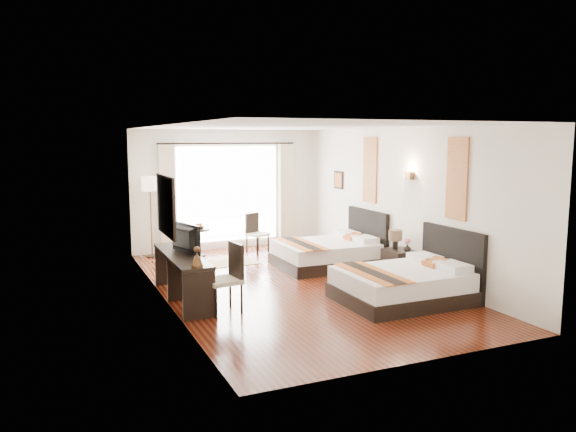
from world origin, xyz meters
name	(u,v)px	position (x,y,z in m)	size (l,w,h in m)	color
floor	(292,286)	(0.00, 0.00, -0.01)	(4.50, 7.50, 0.01)	#3A0C0A
ceiling	(292,127)	(0.00, 0.00, 2.79)	(4.50, 7.50, 0.02)	white
wall_headboard	(400,202)	(2.25, 0.00, 1.40)	(0.01, 7.50, 2.80)	silver
wall_desk	(163,214)	(-2.25, 0.00, 1.40)	(0.01, 7.50, 2.80)	silver
wall_window	(228,190)	(0.00, 3.75, 1.40)	(4.50, 0.01, 2.80)	silver
wall_entry	(425,245)	(0.00, -3.75, 1.40)	(4.50, 0.01, 2.80)	silver
window_glass	(228,194)	(0.00, 3.73, 1.30)	(2.40, 0.02, 2.20)	white
sheer_curtain	(229,194)	(0.00, 3.67, 1.30)	(2.30, 0.02, 2.10)	white
drape_left	(167,198)	(-1.45, 3.63, 1.28)	(0.35, 0.14, 2.35)	beige
drape_right	(286,193)	(1.45, 3.63, 1.28)	(0.35, 0.14, 2.35)	beige
art_panel_near	(457,178)	(2.23, -1.61, 1.95)	(0.03, 0.50, 1.35)	maroon
art_panel_far	(370,170)	(2.23, 1.06, 1.95)	(0.03, 0.50, 1.35)	maroon
wall_sconce	(410,176)	(2.19, -0.37, 1.92)	(0.10, 0.14, 0.14)	#452D18
mirror_frame	(166,206)	(-2.22, -0.10, 1.55)	(0.04, 1.25, 0.95)	black
mirror_glass	(167,206)	(-2.19, -0.10, 1.55)	(0.01, 1.12, 0.82)	white
bed_near	(406,283)	(1.30, -1.61, 0.30)	(2.02, 1.57, 1.13)	black
bed_far	(330,252)	(1.31, 1.06, 0.29)	(1.99, 1.55, 1.12)	black
nightstand	(399,264)	(2.02, -0.37, 0.28)	(0.46, 0.57, 0.55)	black
table_lamp	(395,237)	(1.99, -0.25, 0.78)	(0.26, 0.26, 0.41)	black
vase	(407,251)	(2.04, -0.57, 0.57)	(0.13, 0.13, 0.14)	black
console_desk	(182,277)	(-1.99, -0.10, 0.38)	(0.50, 2.20, 0.76)	black
television	(181,238)	(-1.97, -0.02, 1.00)	(0.84, 0.11, 0.48)	black
bronze_figurine	(197,258)	(-1.99, -1.10, 0.89)	(0.18, 0.18, 0.27)	#452D18
desk_chair	(225,291)	(-1.55, -1.00, 0.32)	(0.54, 0.54, 1.05)	#C4B996
floor_lamp	(150,189)	(-1.85, 3.45, 1.51)	(0.36, 0.36, 1.78)	black
side_table	(198,242)	(-0.89, 3.16, 0.30)	(0.53, 0.53, 0.61)	black
fruit_bowl	(199,227)	(-0.85, 3.17, 0.64)	(0.23, 0.23, 0.06)	#442618
window_chair	(257,240)	(0.45, 3.01, 0.27)	(0.54, 0.54, 0.89)	#C4B996
jute_rug	(229,262)	(-0.47, 2.21, 0.01)	(1.16, 0.79, 0.01)	tan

